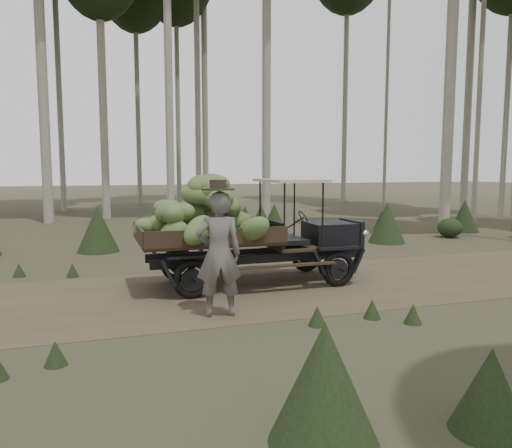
# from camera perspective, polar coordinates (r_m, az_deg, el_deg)

# --- Properties ---
(ground) EXTENTS (120.00, 120.00, 0.00)m
(ground) POSITION_cam_1_polar(r_m,az_deg,el_deg) (9.36, -4.83, -7.87)
(ground) COLOR #473D2B
(ground) RESTS_ON ground
(dirt_track) EXTENTS (70.00, 4.00, 0.01)m
(dirt_track) POSITION_cam_1_polar(r_m,az_deg,el_deg) (9.35, -4.83, -7.84)
(dirt_track) COLOR brown
(dirt_track) RESTS_ON ground
(banana_truck) EXTENTS (4.69, 2.24, 2.25)m
(banana_truck) POSITION_cam_1_polar(r_m,az_deg,el_deg) (9.63, -3.44, 0.73)
(banana_truck) COLOR black
(banana_truck) RESTS_ON ground
(farmer) EXTENTS (0.76, 0.58, 2.13)m
(farmer) POSITION_cam_1_polar(r_m,az_deg,el_deg) (7.73, -4.29, -3.27)
(farmer) COLOR #5C5854
(farmer) RESTS_ON ground
(undergrowth) EXTENTS (24.66, 21.08, 1.39)m
(undergrowth) POSITION_cam_1_polar(r_m,az_deg,el_deg) (8.96, -0.34, -4.83)
(undergrowth) COLOR #233319
(undergrowth) RESTS_ON ground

